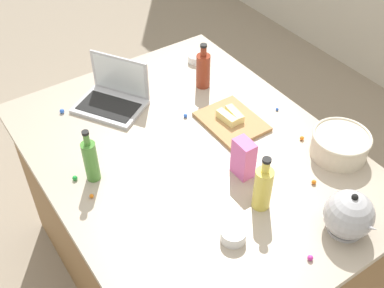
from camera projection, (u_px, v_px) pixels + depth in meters
ground_plane at (192, 270)px, 2.65m from camera, size 12.00×12.00×0.00m
island_counter at (192, 219)px, 2.35m from camera, size 1.59×1.21×0.90m
laptop at (113, 96)px, 2.26m from camera, size 0.38×0.36×0.22m
mixing_bowl_large at (340, 144)px, 2.00m from camera, size 0.25×0.25×0.11m
bottle_oil at (263, 187)px, 1.76m from camera, size 0.07×0.07×0.24m
bottle_olive at (91, 160)px, 1.87m from camera, size 0.06×0.06×0.25m
bottle_soy at (203, 70)px, 2.34m from camera, size 0.07×0.07×0.24m
kettle at (349, 215)px, 1.69m from camera, size 0.21×0.18×0.20m
cutting_board at (232, 122)px, 2.18m from camera, size 0.29×0.24×0.02m
butter_stick_left at (227, 118)px, 2.16m from camera, size 0.11×0.04×0.04m
butter_stick_right at (235, 114)px, 2.18m from camera, size 0.11×0.05×0.04m
ramekin_small at (196, 58)px, 2.55m from camera, size 0.08×0.08×0.04m
ramekin_medium at (233, 235)px, 1.70m from camera, size 0.09×0.09×0.05m
candy_bag at (243, 158)px, 1.90m from camera, size 0.09×0.06×0.17m
candy_0 at (277, 109)px, 2.25m from camera, size 0.01×0.01×0.01m
candy_1 at (62, 111)px, 2.23m from camera, size 0.02×0.02×0.02m
candy_2 at (314, 182)px, 1.90m from camera, size 0.02×0.02×0.02m
candy_3 at (310, 258)px, 1.64m from camera, size 0.02×0.02×0.02m
candy_4 at (185, 116)px, 2.21m from camera, size 0.02×0.02×0.02m
candy_5 at (75, 178)px, 1.92m from camera, size 0.02×0.02×0.02m
candy_6 at (302, 138)px, 2.10m from camera, size 0.02×0.02×0.02m
candy_7 at (92, 196)px, 1.85m from camera, size 0.02×0.02×0.02m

